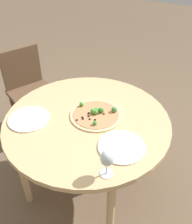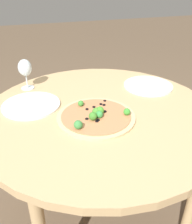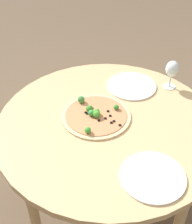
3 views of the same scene
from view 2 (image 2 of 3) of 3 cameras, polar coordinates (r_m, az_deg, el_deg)
ground_plane at (r=1.64m, az=0.71°, el=-21.47°), size 12.00×12.00×0.00m
dining_table at (r=1.20m, az=0.90°, el=-2.29°), size 1.11×1.11×0.70m
pizza at (r=1.10m, az=-0.05°, el=-0.97°), size 0.35×0.35×0.05m
wine_glass at (r=1.40m, az=-15.93°, el=9.50°), size 0.07×0.07×0.16m
plate_near at (r=1.44m, az=11.82°, el=5.94°), size 0.27×0.27×0.01m
plate_far at (r=1.25m, az=-14.61°, el=1.58°), size 0.28×0.28×0.01m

